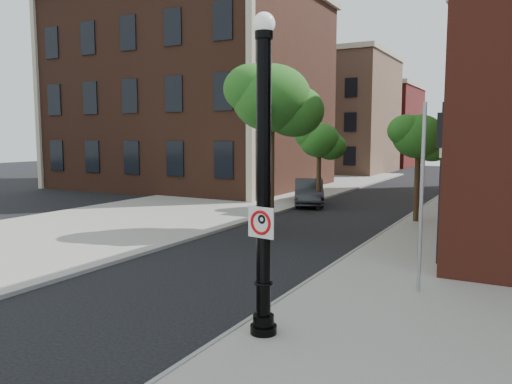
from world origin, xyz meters
The scene contains 16 objects.
ground centered at (0.00, 0.00, 0.00)m, with size 120.00×120.00×0.00m, color black.
sidewalk_right centered at (6.00, 10.00, 0.06)m, with size 8.00×60.00×0.12m, color gray.
sidewalk_left centered at (-9.00, 18.00, 0.06)m, with size 10.00×50.00×0.12m, color gray.
curb_edge centered at (2.05, 10.00, 0.07)m, with size 0.10×60.00×0.14m, color gray.
victorian_building centered at (-16.00, 23.97, 8.74)m, with size 18.60×14.60×17.95m.
bg_building_tan_a centered at (-12.00, 44.00, 6.00)m, with size 12.00×12.00×12.00m, color #9C6F55.
bg_building_red centered at (-12.00, 58.00, 5.00)m, with size 12.00×12.00×10.00m, color maroon.
lamppost centered at (2.67, 0.36, 2.86)m, with size 0.52×0.52×6.20m.
no_parking_sign centered at (2.69, 0.20, 2.35)m, with size 0.59×0.13×0.59m.
parked_car centered at (-3.93, 18.32, 0.74)m, with size 1.57×4.50×1.48m, color #2B2C30.
traffic_signal_left centered at (-1.61, 8.58, 3.65)m, with size 0.38×0.46×5.42m.
traffic_signal_right centered at (4.80, 7.57, 3.33)m, with size 0.36×0.43×4.93m.
utility_pole centered at (4.80, 4.51, 2.38)m, with size 0.10×0.10×4.76m, color #999999.
street_tree_a centered at (-2.16, 10.28, 5.39)m, with size 3.78×3.42×6.81m.
street_tree_b centered at (-2.79, 17.05, 3.66)m, with size 2.58×2.33×4.64m.
street_tree_c centered at (2.71, 15.05, 3.85)m, with size 2.71×2.45×4.89m.
Camera 1 is at (7.05, -7.93, 3.97)m, focal length 35.00 mm.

